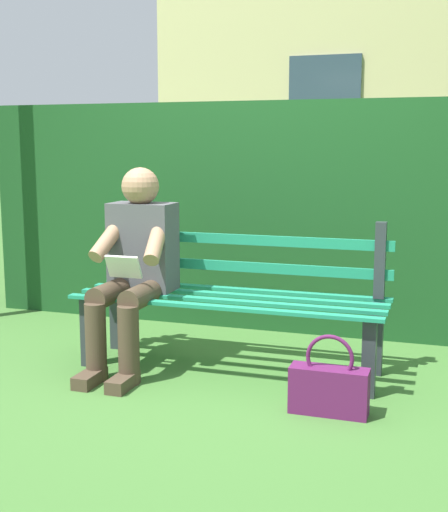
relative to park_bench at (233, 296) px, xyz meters
name	(u,v)px	position (x,y,z in m)	size (l,w,h in m)	color
ground	(229,369)	(0.00, 0.07, -0.42)	(60.00, 60.00, 0.00)	#3D6B2D
park_bench	(233,296)	(0.00, 0.00, 0.00)	(1.80, 0.53, 0.87)	#2D3338
person_seated	(134,263)	(0.55, 0.17, 0.19)	(0.44, 0.73, 1.17)	#4C4C51
hedge_backdrop	(337,211)	(-0.41, -1.16, 0.41)	(5.11, 0.76, 1.66)	#19471E
handbag	(329,388)	(-0.66, 0.55, -0.29)	(0.38, 0.13, 0.40)	#59194C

